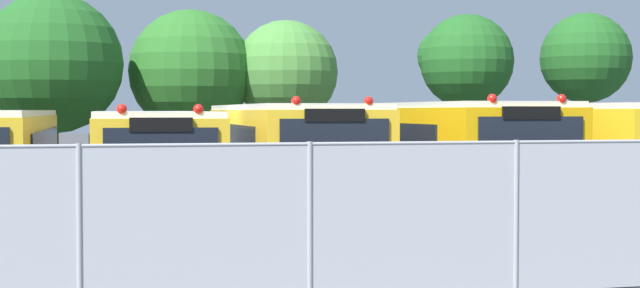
# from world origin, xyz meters

# --- Properties ---
(ground_plane) EXTENTS (160.00, 160.00, 0.00)m
(ground_plane) POSITION_xyz_m (0.00, 0.00, 0.00)
(ground_plane) COLOR #424244
(school_bus_2) EXTENTS (2.52, 11.09, 2.50)m
(school_bus_2) POSITION_xyz_m (-1.64, 0.02, 1.32)
(school_bus_2) COLOR yellow
(school_bus_2) RESTS_ON ground_plane
(school_bus_3) EXTENTS (2.74, 10.08, 2.66)m
(school_bus_3) POSITION_xyz_m (1.59, 0.12, 1.40)
(school_bus_3) COLOR yellow
(school_bus_3) RESTS_ON ground_plane
(school_bus_4) EXTENTS (2.67, 10.98, 2.70)m
(school_bus_4) POSITION_xyz_m (5.08, -0.21, 1.42)
(school_bus_4) COLOR #EAA80C
(school_bus_4) RESTS_ON ground_plane
(school_bus_5) EXTENTS (2.57, 11.67, 2.68)m
(school_bus_5) POSITION_xyz_m (8.27, -0.16, 1.41)
(school_bus_5) COLOR yellow
(school_bus_5) RESTS_ON ground_plane
(tree_2) EXTENTS (4.58, 4.58, 6.21)m
(tree_2) POSITION_xyz_m (-4.13, 10.24, 3.94)
(tree_2) COLOR #4C3823
(tree_2) RESTS_ON ground_plane
(tree_3) EXTENTS (4.33, 4.33, 5.93)m
(tree_3) POSITION_xyz_m (0.66, 11.64, 3.80)
(tree_3) COLOR #4C3823
(tree_3) RESTS_ON ground_plane
(tree_4) EXTENTS (3.71, 3.71, 5.62)m
(tree_4) POSITION_xyz_m (3.92, 11.42, 3.75)
(tree_4) COLOR #4C3823
(tree_4) RESTS_ON ground_plane
(tree_5) EXTENTS (3.31, 3.30, 5.77)m
(tree_5) POSITION_xyz_m (9.86, 9.49, 4.13)
(tree_5) COLOR #4C3823
(tree_5) RESTS_ON ground_plane
(tree_6) EXTENTS (3.30, 3.30, 5.96)m
(tree_6) POSITION_xyz_m (14.69, 9.76, 4.38)
(tree_6) COLOR #4C3823
(tree_6) RESTS_ON ground_plane
(chainlink_fence) EXTENTS (22.10, 0.07, 2.01)m
(chainlink_fence) POSITION_xyz_m (-0.23, -10.29, 1.04)
(chainlink_fence) COLOR #9EA0A3
(chainlink_fence) RESTS_ON ground_plane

